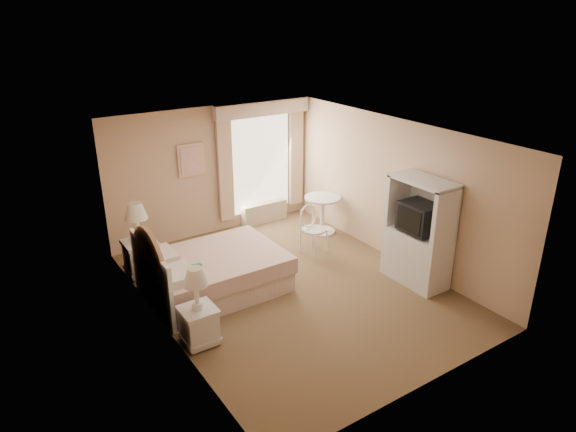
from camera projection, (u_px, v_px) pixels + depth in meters
room at (293, 216)px, 7.75m from camera, size 4.21×5.51×2.51m
window at (262, 159)px, 10.30m from camera, size 2.05×0.22×2.51m
framed_art at (191, 160)px, 9.50m from camera, size 0.52×0.04×0.62m
bed at (210, 272)px, 8.02m from camera, size 2.09×1.59×1.40m
nightstand_near at (198, 316)px, 6.74m from camera, size 0.46×0.46×1.11m
nightstand_far at (140, 248)px, 8.50m from camera, size 0.52×0.52×1.25m
round_table at (322, 209)px, 10.10m from camera, size 0.70×0.70×0.74m
cafe_chair at (311, 226)px, 9.26m from camera, size 0.52×0.52×0.90m
armoire at (418, 240)px, 8.19m from camera, size 0.53×1.06×1.76m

